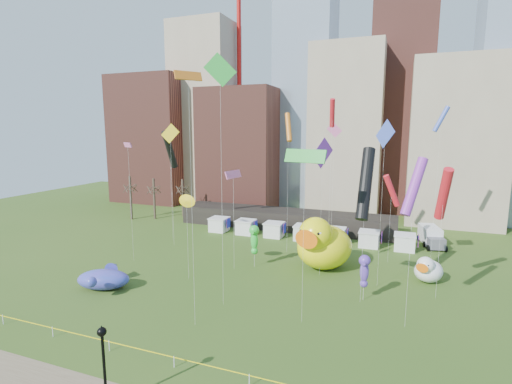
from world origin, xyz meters
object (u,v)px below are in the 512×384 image
at_px(seahorse_purple, 364,268).
at_px(whale_inflatable, 104,278).
at_px(big_duck, 323,244).
at_px(lamppost, 104,358).
at_px(small_duck, 428,270).
at_px(seahorse_green, 254,237).
at_px(box_truck, 431,236).

height_order(seahorse_purple, whale_inflatable, seahorse_purple).
relative_size(big_duck, whale_inflatable, 1.37).
distance_m(big_duck, lamppost, 30.40).
bearing_deg(small_duck, whale_inflatable, -134.24).
distance_m(seahorse_green, lamppost, 26.93).
relative_size(lamppost, box_truck, 0.82).
bearing_deg(whale_inflatable, big_duck, 14.84).
distance_m(big_duck, small_duck, 12.34).
bearing_deg(box_truck, seahorse_green, -152.59).
bearing_deg(box_truck, small_duck, -107.22).
bearing_deg(small_duck, seahorse_green, -150.97).
distance_m(small_duck, lamppost, 35.65).
distance_m(small_duck, whale_inflatable, 36.63).
xyz_separation_m(big_duck, seahorse_purple, (5.76, -7.60, 0.24)).
distance_m(big_duck, whale_inflatable, 25.97).
height_order(small_duck, whale_inflatable, small_duck).
height_order(big_duck, seahorse_green, big_duck).
bearing_deg(big_duck, seahorse_purple, -36.40).
distance_m(seahorse_green, whale_inflatable, 18.10).
height_order(big_duck, lamppost, big_duck).
height_order(seahorse_green, box_truck, seahorse_green).
height_order(seahorse_green, whale_inflatable, seahorse_green).
relative_size(big_duck, box_truck, 1.45).
xyz_separation_m(whale_inflatable, lamppost, (13.46, -14.76, 2.27)).
xyz_separation_m(small_duck, whale_inflatable, (-33.60, -14.59, -0.33)).
bearing_deg(lamppost, whale_inflatable, 132.36).
xyz_separation_m(big_duck, whale_inflatable, (-21.38, -14.59, -2.06)).
bearing_deg(big_duck, whale_inflatable, -129.28).
distance_m(big_duck, seahorse_green, 8.64).
bearing_deg(seahorse_purple, lamppost, -119.67).
relative_size(seahorse_purple, lamppost, 0.87).
distance_m(small_duck, box_truck, 15.91).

